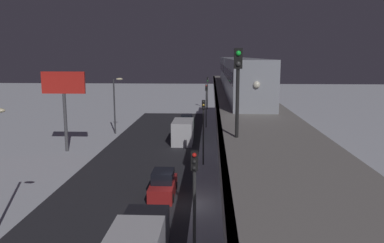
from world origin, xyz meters
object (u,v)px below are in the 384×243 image
Objects in this scene: rail_signal at (238,77)px; sedan_black_2 at (187,122)px; traffic_light_mid at (203,123)px; traffic_light_distant at (208,88)px; box_truck at (183,131)px; traffic_light_far at (206,100)px; sedan_red at (163,186)px; commercial_billboard at (64,91)px; subway_train at (237,73)px; traffic_light_near at (194,197)px.

rail_signal reaches higher than sedan_black_2.
traffic_light_distant is (0.00, -39.95, 0.00)m from traffic_light_mid.
box_truck is 10.34m from traffic_light_far.
sedan_red is 19.28m from commercial_billboard.
traffic_light_far is at bearing -90.00° from traffic_light_mid.
commercial_billboard is at bearing 66.35° from traffic_light_distant.
box_truck is 1.16× the size of traffic_light_distant.
subway_train reaches higher than sedan_red.
sedan_red is 28.96m from traffic_light_far.
subway_train is 4.14× the size of commercial_billboard.
sedan_red is (6.47, 14.53, -7.95)m from subway_train.
traffic_light_near is 19.98m from traffic_light_mid.
traffic_light_mid reaches higher than sedan_red.
rail_signal is at bearing 98.72° from box_truck.
sedan_black_2 is 0.46× the size of commercial_billboard.
subway_train is at bearing -176.45° from commercial_billboard.
traffic_light_distant is at bearing -90.00° from traffic_light_far.
traffic_light_near is (-2.90, 11.34, 3.41)m from sedan_red.
traffic_light_near and traffic_light_far have the same top height.
sedan_black_2 is at bearing -88.78° from box_truck.
box_truck is 14.99m from commercial_billboard.
rail_signal is at bearing 91.83° from traffic_light_distant.
rail_signal is at bearing 95.54° from traffic_light_mid.
sedan_red is at bearing 65.98° from subway_train.
traffic_light_mid is at bearing 58.76° from subway_train.
sedan_red is 0.60× the size of box_truck.
sedan_red is at bearing 71.44° from traffic_light_mid.
box_truck is at bearing 84.78° from traffic_light_distant.
subway_train is 15.23m from traffic_light_far.
rail_signal is 0.62× the size of traffic_light_mid.
sedan_black_2 is 40.04m from traffic_light_near.
traffic_light_far is (-2.90, -0.17, 3.40)m from sedan_black_2.
sedan_red is 0.69× the size of traffic_light_mid.
traffic_light_near is at bearing 10.95° from rail_signal.
rail_signal is 0.62× the size of traffic_light_near.
sedan_black_2 is (4.80, -39.42, -8.89)m from rail_signal.
traffic_light_near is at bearing 90.00° from traffic_light_far.
traffic_light_near is 1.00× the size of traffic_light_distant.
sedan_black_2 is (6.47, -13.92, -7.94)m from subway_train.
traffic_light_mid is (-2.90, 19.81, 3.40)m from sedan_black_2.
box_truck is (-0.20, 9.40, 0.55)m from sedan_black_2.
sedan_black_2 is 4.47m from traffic_light_far.
sedan_red is at bearing 89.40° from box_truck.
traffic_light_near is 1.00× the size of traffic_light_mid.
rail_signal is 31.50m from box_truck.
traffic_light_far is at bearing -87.25° from rail_signal.
commercial_billboard is (15.43, 15.26, 2.63)m from traffic_light_far.
traffic_light_mid is at bearing 90.00° from traffic_light_far.
box_truck is (-0.20, -19.05, 0.56)m from sedan_red.
traffic_light_distant is (0.00, -59.93, 0.00)m from traffic_light_near.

